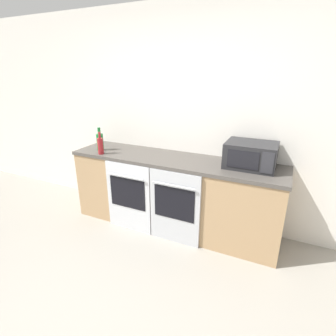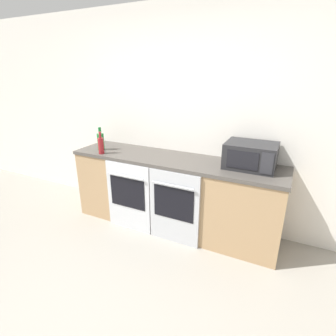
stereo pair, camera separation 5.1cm
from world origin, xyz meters
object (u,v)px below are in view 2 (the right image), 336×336
at_px(microwave, 251,155).
at_px(bottle_green, 101,141).
at_px(oven_right, 174,208).
at_px(bottle_red, 101,145).
at_px(oven_left, 128,197).

height_order(microwave, bottle_green, bottle_green).
xyz_separation_m(oven_right, bottle_green, (-1.14, 0.22, 0.58)).
relative_size(oven_right, bottle_red, 3.16).
xyz_separation_m(bottle_green, bottle_red, (0.11, -0.13, -0.01)).
bearing_deg(oven_left, microwave, 16.63).
bearing_deg(oven_left, bottle_green, 157.95).
relative_size(microwave, bottle_green, 1.76).
height_order(oven_right, bottle_green, bottle_green).
bearing_deg(oven_right, microwave, 29.17).
distance_m(oven_left, bottle_red, 0.72).
height_order(oven_left, bottle_red, bottle_red).
bearing_deg(oven_left, bottle_red, 168.40).
height_order(oven_left, microwave, microwave).
height_order(microwave, bottle_red, bottle_red).
relative_size(oven_right, microwave, 1.67).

